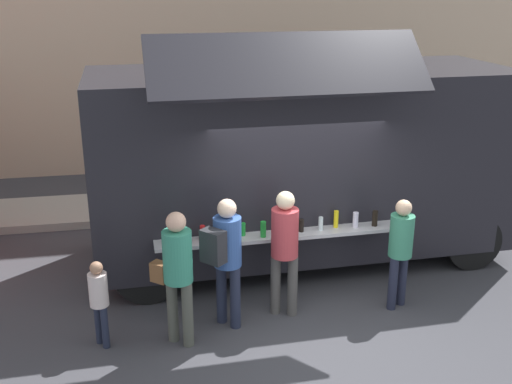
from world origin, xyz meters
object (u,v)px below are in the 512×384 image
(customer_front_ordering, at_px, (285,243))
(customer_mid_with_backpack, at_px, (225,251))
(customer_extra_browsing, at_px, (401,244))
(trash_bin, at_px, (466,172))
(customer_rear_waiting, at_px, (177,267))
(child_near_queue, at_px, (99,296))
(food_truck_main, at_px, (301,159))

(customer_front_ordering, bearing_deg, customer_mid_with_backpack, 124.83)
(customer_mid_with_backpack, distance_m, customer_extra_browsing, 2.42)
(customer_front_ordering, bearing_deg, trash_bin, -26.62)
(customer_mid_with_backpack, relative_size, customer_rear_waiting, 1.00)
(customer_rear_waiting, bearing_deg, child_near_queue, 123.62)
(customer_mid_with_backpack, xyz_separation_m, customer_extra_browsing, (2.42, 0.06, -0.13))
(customer_rear_waiting, bearing_deg, trash_bin, -13.92)
(food_truck_main, xyz_separation_m, trash_bin, (4.24, 2.32, -1.18))
(customer_rear_waiting, relative_size, customer_extra_browsing, 1.11)
(food_truck_main, distance_m, child_near_queue, 3.88)
(customer_rear_waiting, distance_m, customer_extra_browsing, 3.07)
(trash_bin, distance_m, child_near_queue, 8.58)
(trash_bin, xyz_separation_m, child_near_queue, (-7.34, -4.45, 0.19))
(trash_bin, relative_size, customer_rear_waiting, 0.56)
(customer_mid_with_backpack, bearing_deg, customer_extra_browsing, -41.07)
(customer_front_ordering, distance_m, customer_rear_waiting, 1.52)
(customer_mid_with_backpack, bearing_deg, customer_rear_waiting, 161.51)
(customer_front_ordering, xyz_separation_m, customer_rear_waiting, (-1.45, -0.45, -0.01))
(customer_mid_with_backpack, xyz_separation_m, child_near_queue, (-1.60, -0.17, -0.40))
(trash_bin, distance_m, customer_mid_with_backpack, 7.18)
(trash_bin, height_order, customer_front_ordering, customer_front_ordering)
(food_truck_main, relative_size, customer_front_ordering, 3.68)
(customer_front_ordering, relative_size, customer_rear_waiting, 1.01)
(trash_bin, bearing_deg, customer_rear_waiting, -144.40)
(trash_bin, bearing_deg, child_near_queue, -148.77)
(food_truck_main, bearing_deg, child_near_queue, -147.26)
(food_truck_main, height_order, customer_front_ordering, food_truck_main)
(trash_bin, distance_m, customer_rear_waiting, 7.86)
(food_truck_main, xyz_separation_m, customer_rear_waiting, (-2.13, -2.24, -0.63))
(customer_mid_with_backpack, bearing_deg, customer_front_ordering, -31.25)
(customer_mid_with_backpack, distance_m, customer_rear_waiting, 0.70)
(customer_front_ordering, xyz_separation_m, customer_mid_with_backpack, (-0.81, -0.16, 0.02))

